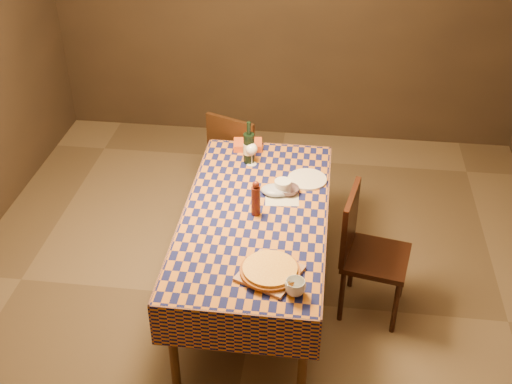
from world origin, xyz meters
TOP-DOWN VIEW (x-y plane):
  - room at (0.00, 0.00)m, footprint 5.00×5.10m
  - dining_table at (0.00, 0.00)m, footprint 0.94×1.84m
  - cutting_board at (0.16, -0.59)m, footprint 0.41×0.41m
  - pizza at (0.16, -0.59)m, footprint 0.43×0.43m
  - pepper_mill at (0.01, -0.01)m, footprint 0.06×0.06m
  - bowl at (0.20, 0.25)m, footprint 0.16×0.16m
  - wine_glass at (-0.10, 0.60)m, footprint 0.09×0.09m
  - wine_bottle at (-0.12, 0.62)m, footprint 0.10×0.10m
  - deli_tub at (0.16, 0.26)m, footprint 0.13×0.13m
  - takeout_container at (-0.16, 0.83)m, footprint 0.23×0.18m
  - white_plate at (0.31, 0.43)m, footprint 0.34×0.34m
  - tumbler at (0.31, -0.73)m, footprint 0.15×0.15m
  - flour_patch at (0.16, 0.18)m, footprint 0.24×0.19m
  - flour_bag at (0.11, 0.24)m, footprint 0.20×0.16m
  - chair_far at (-0.27, 1.08)m, footprint 0.55×0.56m
  - chair_right at (0.73, 0.04)m, footprint 0.50×0.49m

SIDE VIEW (x-z plane):
  - chair_far at x=-0.27m, z-range 0.06..0.99m
  - chair_right at x=0.73m, z-range 0.06..0.99m
  - dining_table at x=0.00m, z-range 0.31..1.08m
  - flour_patch at x=0.16m, z-range 0.77..0.77m
  - white_plate at x=0.31m, z-range 0.77..0.79m
  - cutting_board at x=0.16m, z-range 0.77..0.79m
  - bowl at x=0.20m, z-range 0.77..0.81m
  - takeout_container at x=-0.16m, z-range 0.77..0.82m
  - flour_bag at x=0.11m, z-range 0.77..0.83m
  - pizza at x=0.16m, z-range 0.79..0.82m
  - tumbler at x=0.31m, z-range 0.77..0.86m
  - deli_tub at x=0.16m, z-range 0.77..0.86m
  - pepper_mill at x=0.01m, z-range 0.76..1.01m
  - wine_glass at x=-0.10m, z-range 0.81..0.98m
  - wine_bottle at x=-0.12m, z-range 0.73..1.06m
  - room at x=0.00m, z-range 0.00..2.70m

